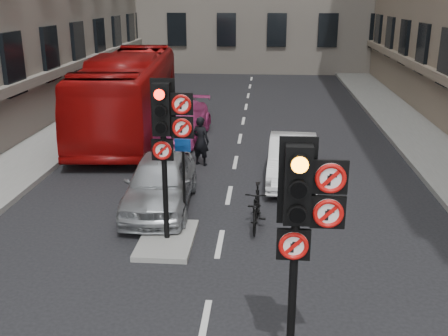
# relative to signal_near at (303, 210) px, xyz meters

# --- Properties ---
(pavement_left) EXTENTS (3.00, 50.00, 0.16)m
(pavement_left) POSITION_rel_signal_near_xyz_m (-8.69, 11.01, -2.50)
(pavement_left) COLOR gray
(pavement_left) RESTS_ON ground
(pavement_right) EXTENTS (3.00, 50.00, 0.16)m
(pavement_right) POSITION_rel_signal_near_xyz_m (5.71, 11.01, -2.50)
(pavement_right) COLOR gray
(pavement_right) RESTS_ON ground
(centre_island) EXTENTS (1.20, 2.00, 0.12)m
(centre_island) POSITION_rel_signal_near_xyz_m (-2.69, 4.01, -2.52)
(centre_island) COLOR gray
(centre_island) RESTS_ON ground
(signal_near) EXTENTS (0.91, 0.40, 3.58)m
(signal_near) POSITION_rel_signal_near_xyz_m (0.00, 0.00, 0.00)
(signal_near) COLOR black
(signal_near) RESTS_ON ground
(signal_far) EXTENTS (0.91, 0.40, 3.58)m
(signal_far) POSITION_rel_signal_near_xyz_m (-2.60, 4.00, 0.12)
(signal_far) COLOR black
(signal_far) RESTS_ON centre_island
(car_silver) EXTENTS (1.83, 4.20, 1.41)m
(car_silver) POSITION_rel_signal_near_xyz_m (-3.21, 6.01, -1.88)
(car_silver) COLOR #A1A4A9
(car_silver) RESTS_ON ground
(car_white) EXTENTS (1.58, 4.05, 1.31)m
(car_white) POSITION_rel_signal_near_xyz_m (0.31, 8.40, -1.93)
(car_white) COLOR white
(car_white) RESTS_ON ground
(car_pink) EXTENTS (2.22, 4.76, 1.34)m
(car_pink) POSITION_rel_signal_near_xyz_m (-3.81, 12.85, -1.91)
(car_pink) COLOR #C0387F
(car_pink) RESTS_ON ground
(bus_red) EXTENTS (3.51, 11.36, 3.11)m
(bus_red) POSITION_rel_signal_near_xyz_m (-5.99, 13.94, -1.02)
(bus_red) COLOR maroon
(bus_red) RESTS_ON ground
(motorcycle) EXTENTS (0.57, 1.74, 1.03)m
(motorcycle) POSITION_rel_signal_near_xyz_m (-0.69, 5.01, -2.07)
(motorcycle) COLOR black
(motorcycle) RESTS_ON ground
(motorcyclist) EXTENTS (0.69, 0.58, 1.62)m
(motorcyclist) POSITION_rel_signal_near_xyz_m (-2.60, 9.67, -1.77)
(motorcyclist) COLOR black
(motorcyclist) RESTS_ON ground
(info_sign) EXTENTS (0.37, 0.11, 2.12)m
(info_sign) POSITION_rel_signal_near_xyz_m (-2.39, 4.74, -1.09)
(info_sign) COLOR black
(info_sign) RESTS_ON centre_island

